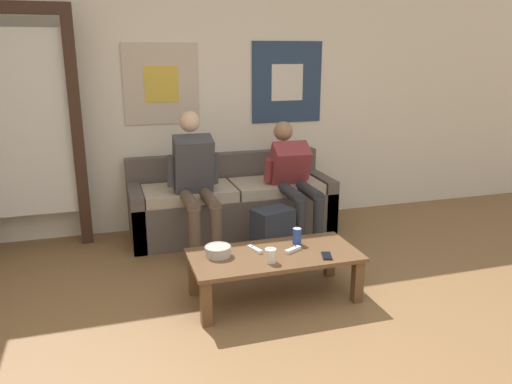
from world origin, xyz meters
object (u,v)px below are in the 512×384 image
object	(u,v)px
cell_phone	(327,256)
drink_can_blue	(297,236)
person_seated_teen	(294,177)
ceramic_bowl	(218,250)
pillar_candle	(271,256)
game_controller_near_right	(255,249)
couch	(232,205)
person_seated_adult	(196,178)
backpack	(273,236)
coffee_table	(274,260)
game_controller_near_left	(293,250)

from	to	relation	value
cell_phone	drink_can_blue	bearing A→B (deg)	111.56
person_seated_teen	ceramic_bowl	bearing A→B (deg)	-133.49
pillar_candle	game_controller_near_right	world-z (taller)	pillar_candle
couch	person_seated_teen	distance (m)	0.71
couch	drink_can_blue	xyz separation A→B (m)	(0.17, -1.32, 0.13)
person_seated_adult	drink_can_blue	xyz separation A→B (m)	(0.59, -0.95, -0.26)
person_seated_adult	pillar_candle	size ratio (longest dim) A/B	11.35
couch	ceramic_bowl	distance (m)	1.44
pillar_candle	game_controller_near_right	xyz separation A→B (m)	(-0.04, 0.23, -0.04)
backpack	drink_can_blue	world-z (taller)	drink_can_blue
person_seated_teen	coffee_table	bearing A→B (deg)	-117.42
coffee_table	ceramic_bowl	size ratio (longest dim) A/B	6.42
drink_can_blue	ceramic_bowl	bearing A→B (deg)	-175.58
coffee_table	person_seated_adult	bearing A→B (deg)	108.58
coffee_table	person_seated_adult	size ratio (longest dim) A/B	0.98
person_seated_adult	game_controller_near_right	xyz separation A→B (m)	(0.24, -0.99, -0.31)
ceramic_bowl	cell_phone	world-z (taller)	ceramic_bowl
backpack	game_controller_near_left	bearing A→B (deg)	-96.91
backpack	game_controller_near_left	world-z (taller)	backpack
couch	pillar_candle	distance (m)	1.59
coffee_table	person_seated_teen	distance (m)	1.27
game_controller_near_left	game_controller_near_right	world-z (taller)	same
person_seated_teen	backpack	bearing A→B (deg)	-128.90
game_controller_near_left	pillar_candle	bearing A→B (deg)	-148.11
backpack	drink_can_blue	size ratio (longest dim) A/B	3.67
person_seated_adult	backpack	distance (m)	0.85
pillar_candle	cell_phone	world-z (taller)	pillar_candle
backpack	cell_phone	xyz separation A→B (m)	(0.11, -0.83, 0.14)
couch	person_seated_adult	xyz separation A→B (m)	(-0.41, -0.37, 0.39)
person_seated_teen	backpack	world-z (taller)	person_seated_teen
pillar_candle	cell_phone	bearing A→B (deg)	-3.29
ceramic_bowl	cell_phone	bearing A→B (deg)	-18.05
person_seated_adult	ceramic_bowl	size ratio (longest dim) A/B	6.54
ceramic_bowl	pillar_candle	size ratio (longest dim) A/B	1.74
person_seated_teen	pillar_candle	world-z (taller)	person_seated_teen
backpack	game_controller_near_left	size ratio (longest dim) A/B	3.17
backpack	person_seated_adult	bearing A→B (deg)	144.99
couch	person_seated_adult	size ratio (longest dim) A/B	1.59
ceramic_bowl	person_seated_teen	bearing A→B (deg)	46.51
ceramic_bowl	coffee_table	bearing A→B (deg)	-11.01
couch	coffee_table	size ratio (longest dim) A/B	1.62
person_seated_adult	ceramic_bowl	distance (m)	1.04
ceramic_bowl	game_controller_near_left	size ratio (longest dim) A/B	1.32
person_seated_teen	drink_can_blue	world-z (taller)	person_seated_teen
pillar_candle	cell_phone	xyz separation A→B (m)	(0.41, -0.02, -0.04)
coffee_table	ceramic_bowl	world-z (taller)	ceramic_bowl
ceramic_bowl	game_controller_near_right	size ratio (longest dim) A/B	1.29
person_seated_teen	game_controller_near_right	size ratio (longest dim) A/B	7.47
person_seated_adult	ceramic_bowl	bearing A→B (deg)	-92.01
cell_phone	pillar_candle	bearing A→B (deg)	176.71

